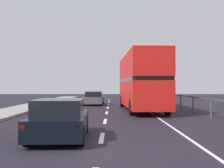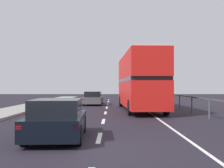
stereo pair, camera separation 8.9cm
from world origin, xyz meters
TOP-DOWN VIEW (x-y plane):
  - ground_plane at (0.00, 0.00)m, footprint 74.76×120.00m
  - lane_paint_markings at (1.85, 8.94)m, footprint 3.15×46.00m
  - bridge_side_railing at (5.77, 9.00)m, footprint 0.10×42.00m
  - double_decker_bus_red at (2.53, 13.28)m, footprint 2.91×10.90m
  - hatchback_car_near at (-1.44, 1.43)m, footprint 1.96×4.13m
  - sedan_car_ahead at (-1.39, 20.03)m, footprint 1.84×4.59m

SIDE VIEW (x-z plane):
  - ground_plane at x=0.00m, z-range -0.10..0.00m
  - lane_paint_markings at x=1.85m, z-range 0.00..0.01m
  - sedan_car_ahead at x=-1.39m, z-range -0.02..1.29m
  - hatchback_car_near at x=-1.44m, z-range -0.03..1.34m
  - bridge_side_railing at x=5.77m, z-range 0.35..1.49m
  - double_decker_bus_red at x=2.53m, z-range 0.15..4.39m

